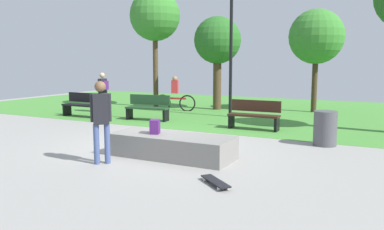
{
  "coord_description": "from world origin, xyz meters",
  "views": [
    {
      "loc": [
        5.25,
        -8.35,
        2.15
      ],
      "look_at": [
        0.88,
        0.15,
        0.83
      ],
      "focal_mm": 36.88,
      "sensor_mm": 36.0,
      "label": 1
    }
  ],
  "objects": [
    {
      "name": "ground_plane",
      "position": [
        0.0,
        0.0,
        0.0
      ],
      "size": [
        28.0,
        28.0,
        0.0
      ],
      "primitive_type": "plane",
      "color": "gray"
    },
    {
      "name": "grass_lawn",
      "position": [
        0.0,
        8.11,
        0.0
      ],
      "size": [
        26.6,
        11.78,
        0.01
      ],
      "primitive_type": "cube",
      "color": "#478C38",
      "rests_on": "ground_plane"
    },
    {
      "name": "concrete_ledge",
      "position": [
        0.88,
        -0.88,
        0.25
      ],
      "size": [
        2.82,
        1.07,
        0.51
      ],
      "primitive_type": "cube",
      "color": "gray",
      "rests_on": "ground_plane"
    },
    {
      "name": "backpack_on_ledge",
      "position": [
        0.48,
        -0.91,
        0.67
      ],
      "size": [
        0.29,
        0.33,
        0.32
      ],
      "primitive_type": "cube",
      "rotation": [
        0.0,
        0.0,
        5.09
      ],
      "color": "#4C1E66",
      "rests_on": "concrete_ledge"
    },
    {
      "name": "skater_performing_trick",
      "position": [
        -0.12,
        -2.04,
        1.02
      ],
      "size": [
        0.37,
        0.36,
        1.74
      ],
      "color": "#3F5184",
      "rests_on": "ground_plane"
    },
    {
      "name": "skateboard_by_ledge",
      "position": [
        2.58,
        -2.27,
        0.06
      ],
      "size": [
        0.74,
        0.67,
        0.08
      ],
      "color": "black",
      "rests_on": "ground_plane"
    },
    {
      "name": "park_bench_far_left",
      "position": [
        1.39,
        3.43,
        0.48
      ],
      "size": [
        1.61,
        0.5,
        0.91
      ],
      "color": "#331E14",
      "rests_on": "ground_plane"
    },
    {
      "name": "park_bench_near_path",
      "position": [
        -5.42,
        3.14,
        0.48
      ],
      "size": [
        1.6,
        0.48,
        0.91
      ],
      "color": "black",
      "rests_on": "ground_plane"
    },
    {
      "name": "park_bench_center_lawn",
      "position": [
        -2.66,
        3.54,
        0.48
      ],
      "size": [
        1.64,
        0.65,
        0.91
      ],
      "color": "#1E4223",
      "rests_on": "ground_plane"
    },
    {
      "name": "tree_broad_elm",
      "position": [
        -1.7,
        7.6,
        2.97
      ],
      "size": [
        2.04,
        2.04,
        4.05
      ],
      "color": "#4C3823",
      "rests_on": "grass_lawn"
    },
    {
      "name": "tree_slender_maple",
      "position": [
        -4.57,
        7.08,
        4.13
      ],
      "size": [
        2.28,
        2.28,
        5.3
      ],
      "color": "#4C3823",
      "rests_on": "grass_lawn"
    },
    {
      "name": "tree_young_birch",
      "position": [
        2.27,
        8.63,
        3.11
      ],
      "size": [
        2.25,
        2.25,
        4.25
      ],
      "color": "#42301E",
      "rests_on": "grass_lawn"
    },
    {
      "name": "lamp_post",
      "position": [
        -0.33,
        5.73,
        3.0
      ],
      "size": [
        0.28,
        0.28,
        5.05
      ],
      "color": "black",
      "rests_on": "ground_plane"
    },
    {
      "name": "trash_bin",
      "position": [
        3.75,
        1.97,
        0.44
      ],
      "size": [
        0.58,
        0.58,
        0.88
      ],
      "primitive_type": "cylinder",
      "color": "#4C4C51",
      "rests_on": "ground_plane"
    },
    {
      "name": "pedestrian_with_backpack",
      "position": [
        -5.49,
        4.46,
        0.99
      ],
      "size": [
        0.39,
        0.42,
        1.66
      ],
      "color": "tan",
      "rests_on": "ground_plane"
    },
    {
      "name": "cyclist_on_bicycle",
      "position": [
        -3.15,
        6.37,
        0.63
      ],
      "size": [
        1.78,
        0.49,
        1.52
      ],
      "color": "black",
      "rests_on": "ground_plane"
    }
  ]
}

